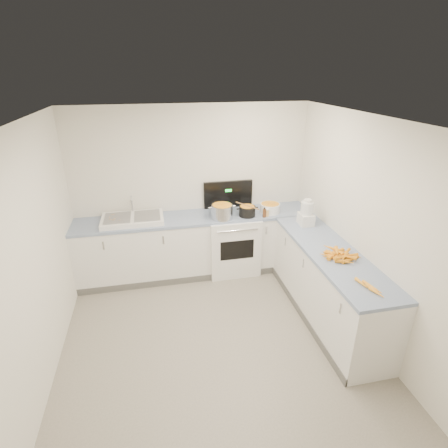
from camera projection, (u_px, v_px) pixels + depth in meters
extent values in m
cube|color=white|center=(197.00, 246.00, 5.34)|extent=(3.50, 0.60, 0.90)
cube|color=#8396BA|center=(196.00, 218.00, 5.15)|extent=(3.50, 0.62, 0.04)
cube|color=white|center=(327.00, 285.00, 4.36)|extent=(0.60, 2.20, 0.90)
cube|color=#8396BA|center=(332.00, 252.00, 4.17)|extent=(0.62, 2.20, 0.04)
cube|color=white|center=(232.00, 243.00, 5.42)|extent=(0.76, 0.65, 0.90)
cube|color=black|center=(228.00, 194.00, 5.41)|extent=(0.76, 0.05, 0.42)
cube|color=white|center=(133.00, 219.00, 4.96)|extent=(0.86, 0.52, 0.07)
cube|color=slate|center=(117.00, 218.00, 4.90)|extent=(0.36, 0.42, 0.01)
cube|color=slate|center=(147.00, 216.00, 4.98)|extent=(0.36, 0.42, 0.01)
cylinder|color=silver|center=(132.00, 204.00, 5.09)|extent=(0.03, 0.03, 0.24)
cylinder|color=silver|center=(222.00, 212.00, 5.04)|extent=(0.33, 0.33, 0.23)
cylinder|color=black|center=(247.00, 212.00, 5.13)|extent=(0.24, 0.24, 0.17)
cylinder|color=#AD7A47|center=(247.00, 206.00, 5.09)|extent=(0.26, 0.37, 0.02)
cylinder|color=white|center=(270.00, 208.00, 5.26)|extent=(0.34, 0.34, 0.14)
cylinder|color=#593319|center=(264.00, 213.00, 5.09)|extent=(0.05, 0.05, 0.13)
cylinder|color=#E5B266|center=(267.00, 213.00, 5.13)|extent=(0.06, 0.06, 0.10)
cube|color=white|center=(306.00, 219.00, 4.84)|extent=(0.18, 0.22, 0.16)
cylinder|color=silver|center=(307.00, 208.00, 4.77)|extent=(0.17, 0.17, 0.17)
cylinder|color=white|center=(308.00, 201.00, 4.73)|extent=(0.10, 0.10, 0.04)
cone|color=orange|center=(351.00, 258.00, 3.96)|extent=(0.18, 0.08, 0.05)
cone|color=orange|center=(329.00, 255.00, 4.03)|extent=(0.06, 0.17, 0.04)
cone|color=orange|center=(331.00, 257.00, 3.99)|extent=(0.20, 0.12, 0.05)
cone|color=orange|center=(344.00, 262.00, 3.88)|extent=(0.20, 0.14, 0.05)
cone|color=orange|center=(352.00, 256.00, 4.00)|extent=(0.20, 0.15, 0.05)
cone|color=orange|center=(331.00, 256.00, 3.99)|extent=(0.20, 0.09, 0.05)
cone|color=orange|center=(339.00, 252.00, 4.08)|extent=(0.19, 0.15, 0.05)
cone|color=orange|center=(349.00, 260.00, 3.91)|extent=(0.20, 0.08, 0.05)
cone|color=orange|center=(332.00, 253.00, 4.07)|extent=(0.22, 0.14, 0.05)
cone|color=orange|center=(333.00, 255.00, 4.03)|extent=(0.05, 0.20, 0.04)
cone|color=orange|center=(339.00, 255.00, 4.01)|extent=(0.11, 0.18, 0.05)
cone|color=orange|center=(329.00, 255.00, 4.01)|extent=(0.20, 0.16, 0.05)
cone|color=orange|center=(333.00, 255.00, 4.02)|extent=(0.20, 0.17, 0.05)
cone|color=orange|center=(344.00, 257.00, 3.94)|extent=(0.18, 0.19, 0.05)
cone|color=orange|center=(346.00, 253.00, 4.04)|extent=(0.18, 0.16, 0.04)
cone|color=orange|center=(337.00, 250.00, 4.06)|extent=(0.09, 0.22, 0.04)
cone|color=orange|center=(348.00, 257.00, 3.93)|extent=(0.17, 0.14, 0.05)
cone|color=orange|center=(340.00, 253.00, 4.01)|extent=(0.19, 0.08, 0.04)
cone|color=orange|center=(337.00, 251.00, 4.01)|extent=(0.12, 0.20, 0.05)
cone|color=orange|center=(333.00, 254.00, 4.00)|extent=(0.14, 0.17, 0.05)
cone|color=orange|center=(349.00, 255.00, 3.97)|extent=(0.22, 0.04, 0.04)
cone|color=orange|center=(331.00, 248.00, 4.10)|extent=(0.16, 0.19, 0.05)
cone|color=orange|center=(341.00, 258.00, 3.91)|extent=(0.18, 0.07, 0.05)
cone|color=#FFA226|center=(377.00, 293.00, 3.36)|extent=(0.08, 0.18, 0.04)
cone|color=#FFA226|center=(374.00, 289.00, 3.41)|extent=(0.11, 0.17, 0.04)
cone|color=#FFA226|center=(370.00, 286.00, 3.47)|extent=(0.10, 0.18, 0.04)
cone|color=#FFA226|center=(361.00, 283.00, 3.51)|extent=(0.06, 0.17, 0.04)
cube|color=tan|center=(114.00, 220.00, 4.82)|extent=(0.03, 0.02, 0.00)
cube|color=tan|center=(115.00, 217.00, 4.92)|extent=(0.04, 0.02, 0.00)
cube|color=tan|center=(117.00, 216.00, 4.97)|extent=(0.01, 0.05, 0.00)
cube|color=tan|center=(117.00, 221.00, 4.80)|extent=(0.02, 0.04, 0.00)
cube|color=tan|center=(121.00, 219.00, 4.85)|extent=(0.04, 0.03, 0.00)
cube|color=tan|center=(110.00, 217.00, 4.91)|extent=(0.01, 0.05, 0.00)
cube|color=tan|center=(120.00, 220.00, 4.81)|extent=(0.03, 0.01, 0.00)
cube|color=tan|center=(113.00, 214.00, 5.00)|extent=(0.04, 0.02, 0.00)
cube|color=tan|center=(111.00, 219.00, 4.83)|extent=(0.05, 0.03, 0.00)
cube|color=tan|center=(119.00, 217.00, 4.93)|extent=(0.05, 0.01, 0.00)
cube|color=tan|center=(114.00, 219.00, 4.85)|extent=(0.03, 0.04, 0.00)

